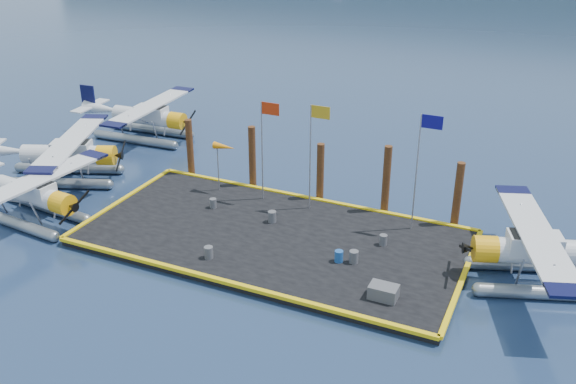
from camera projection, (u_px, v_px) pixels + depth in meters
name	position (u px, v px, depth m)	size (l,w,h in m)	color
ground	(273.00, 242.00, 34.28)	(4000.00, 4000.00, 0.00)	#182D49
dock	(273.00, 238.00, 34.20)	(20.00, 10.00, 0.40)	black
dock_bumpers	(273.00, 234.00, 34.07)	(20.25, 10.25, 0.18)	yellow
seaplane_a	(32.00, 197.00, 35.79)	(9.00, 9.93, 3.52)	gray
seaplane_b	(66.00, 157.00, 40.89)	(9.70, 10.25, 3.72)	gray
seaplane_c	(147.00, 119.00, 47.85)	(9.33, 10.28, 3.66)	gray
seaplane_d	(542.00, 255.00, 29.87)	(9.71, 10.34, 3.72)	gray
drum_0	(213.00, 203.00, 36.98)	(0.40, 0.40, 0.56)	#4F4F53
drum_1	(339.00, 256.00, 31.56)	(0.42, 0.42, 0.59)	#1B4C98
drum_2	(354.00, 257.00, 31.46)	(0.45, 0.45, 0.64)	#4F4F53
drum_3	(209.00, 252.00, 31.86)	(0.44, 0.44, 0.63)	#4F4F53
drum_4	(383.00, 240.00, 33.06)	(0.40, 0.40, 0.57)	#4F4F53
drum_5	(272.00, 217.00, 35.35)	(0.45, 0.45, 0.64)	#4F4F53
crate	(383.00, 292.00, 28.70)	(1.28, 0.85, 0.64)	#4F4F53
flagpole_red	(265.00, 136.00, 36.41)	(1.14, 0.08, 6.00)	#9D9CA5
flagpole_yellow	(314.00, 142.00, 35.23)	(1.14, 0.08, 6.20)	#9D9CA5
flagpole_blue	(422.00, 156.00, 32.91)	(1.14, 0.08, 6.50)	#9D9CA5
windsock	(224.00, 148.00, 37.93)	(1.40, 0.44, 3.12)	#9D9CA5
piling_0	(190.00, 149.00, 41.08)	(0.44, 0.44, 4.00)	#402112
piling_1	(252.00, 159.00, 39.34)	(0.44, 0.44, 4.20)	#402112
piling_2	(320.00, 174.00, 37.74)	(0.44, 0.44, 3.80)	#402112
piling_3	(386.00, 182.00, 36.12)	(0.44, 0.44, 4.30)	#402112
piling_4	(457.00, 197.00, 34.68)	(0.44, 0.44, 4.00)	#402112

